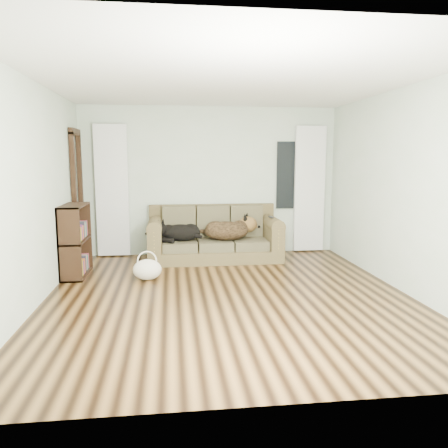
{
  "coord_description": "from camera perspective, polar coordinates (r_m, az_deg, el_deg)",
  "views": [
    {
      "loc": [
        -0.69,
        -5.25,
        1.7
      ],
      "look_at": [
        0.14,
        1.6,
        0.66
      ],
      "focal_mm": 35.0,
      "sensor_mm": 36.0,
      "label": 1
    }
  ],
  "objects": [
    {
      "name": "wall_right",
      "position": [
        6.03,
        22.36,
        4.11
      ],
      "size": [
        0.04,
        5.0,
        2.6
      ],
      "primitive_type": "cube",
      "color": "beige",
      "rests_on": "ground"
    },
    {
      "name": "dog_shepherd",
      "position": [
        7.34,
        0.64,
        -0.94
      ],
      "size": [
        0.79,
        0.56,
        0.34
      ],
      "primitive_type": "ellipsoid",
      "rotation": [
        0.0,
        0.0,
        3.13
      ],
      "color": "black",
      "rests_on": "sofa"
    },
    {
      "name": "curtain_right",
      "position": [
        8.08,
        11.09,
        4.49
      ],
      "size": [
        0.55,
        0.08,
        2.25
      ],
      "primitive_type": "cube",
      "color": "white",
      "rests_on": "ground"
    },
    {
      "name": "curtain_left",
      "position": [
        7.75,
        -14.41,
        4.22
      ],
      "size": [
        0.55,
        0.08,
        2.25
      ],
      "primitive_type": "cube",
      "color": "white",
      "rests_on": "ground"
    },
    {
      "name": "floor",
      "position": [
        5.56,
        0.56,
        -9.25
      ],
      "size": [
        5.0,
        5.0,
        0.0
      ],
      "primitive_type": "plane",
      "color": "black",
      "rests_on": "ground"
    },
    {
      "name": "sofa",
      "position": [
        7.37,
        -1.25,
        -1.22
      ],
      "size": [
        2.2,
        0.95,
        0.9
      ],
      "primitive_type": "cube",
      "color": "#4C3B24",
      "rests_on": "floor"
    },
    {
      "name": "dog_black_lab",
      "position": [
        7.28,
        -5.97,
        -1.14
      ],
      "size": [
        0.74,
        0.58,
        0.28
      ],
      "primitive_type": "ellipsoid",
      "rotation": [
        0.0,
        0.0,
        -0.21
      ],
      "color": "black",
      "rests_on": "sofa"
    },
    {
      "name": "tv_remote",
      "position": [
        7.35,
        6.15,
        0.92
      ],
      "size": [
        0.06,
        0.17,
        0.02
      ],
      "primitive_type": "cube",
      "rotation": [
        0.0,
        0.0,
        0.05
      ],
      "color": "black",
      "rests_on": "sofa"
    },
    {
      "name": "tote_bag",
      "position": [
        6.28,
        -10.0,
        -5.78
      ],
      "size": [
        0.48,
        0.42,
        0.29
      ],
      "primitive_type": "ellipsoid",
      "rotation": [
        0.0,
        0.0,
        -0.29
      ],
      "color": "beige",
      "rests_on": "floor"
    },
    {
      "name": "bookshelf",
      "position": [
        6.71,
        -18.83,
        -2.21
      ],
      "size": [
        0.36,
        0.85,
        1.04
      ],
      "primitive_type": "cube",
      "rotation": [
        0.0,
        0.0,
        0.06
      ],
      "color": "black",
      "rests_on": "floor"
    },
    {
      "name": "wall_back",
      "position": [
        7.79,
        -1.82,
        5.61
      ],
      "size": [
        4.5,
        0.04,
        2.6
      ],
      "primitive_type": "cube",
      "color": "beige",
      "rests_on": "ground"
    },
    {
      "name": "window_pane",
      "position": [
        8.02,
        8.64,
        6.32
      ],
      "size": [
        0.5,
        0.03,
        1.2
      ],
      "primitive_type": "cube",
      "color": "black",
      "rests_on": "wall_back"
    },
    {
      "name": "wall_left",
      "position": [
        5.49,
        -23.44,
        3.67
      ],
      "size": [
        0.04,
        5.0,
        2.6
      ],
      "primitive_type": "cube",
      "color": "beige",
      "rests_on": "ground"
    },
    {
      "name": "door_casing",
      "position": [
        7.48,
        -18.55,
        3.13
      ],
      "size": [
        0.07,
        0.6,
        2.1
      ],
      "primitive_type": "cube",
      "color": "black",
      "rests_on": "ground"
    },
    {
      "name": "ceiling",
      "position": [
        5.37,
        0.6,
        18.2
      ],
      "size": [
        5.0,
        5.0,
        0.0
      ],
      "primitive_type": "plane",
      "color": "white",
      "rests_on": "ground"
    }
  ]
}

